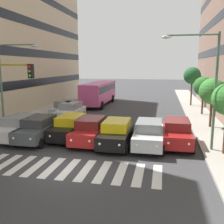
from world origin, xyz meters
TOP-DOWN VIEW (x-y plane):
  - ground_plane at (0.00, 0.00)m, footprint 180.00×180.00m
  - building_right_block_0 at (15.13, -20.02)m, footprint 10.54×23.00m
  - crosswalk_markings at (0.00, 0.00)m, footprint 9.45×2.80m
  - car_0 at (-5.61, -5.18)m, footprint 2.02×4.44m
  - car_1 at (-3.82, -4.41)m, footprint 2.02×4.44m
  - car_2 at (-1.72, -4.22)m, footprint 2.02×4.44m
  - car_3 at (0.15, -4.61)m, footprint 2.02×4.44m
  - car_4 at (1.81, -5.22)m, footprint 2.02×4.44m
  - car_5 at (3.83, -4.33)m, footprint 2.02×4.44m
  - car_6 at (5.45, -4.48)m, footprint 2.02×4.44m
  - car_row2_0 at (5.19, -12.90)m, footprint 2.02×4.44m
  - car_row2_1 at (4.13, -11.54)m, footprint 2.02×4.44m
  - bus_behind_traffic at (3.83, -21.77)m, footprint 2.78×10.50m
  - street_lamp_left at (-7.11, -4.26)m, footprint 3.32×0.28m
  - street_lamp_right at (7.10, -6.06)m, footprint 3.31×0.28m
  - street_tree_1 at (-8.63, -10.63)m, footprint 2.16×2.16m
  - street_tree_2 at (-8.77, -16.57)m, footprint 2.07×2.07m
  - street_tree_3 at (-8.23, -22.83)m, footprint 2.19×2.19m

SIDE VIEW (x-z plane):
  - ground_plane at x=0.00m, z-range 0.00..0.00m
  - crosswalk_markings at x=0.00m, z-range 0.00..0.01m
  - car_0 at x=-5.61m, z-range 0.03..1.75m
  - car_1 at x=-3.82m, z-range 0.03..1.75m
  - car_2 at x=-1.72m, z-range 0.03..1.75m
  - car_3 at x=0.15m, z-range 0.03..1.75m
  - car_4 at x=1.81m, z-range 0.03..1.75m
  - car_5 at x=3.83m, z-range 0.03..1.75m
  - car_6 at x=5.45m, z-range 0.03..1.75m
  - car_row2_0 at x=5.19m, z-range 0.03..1.75m
  - car_row2_1 at x=4.13m, z-range 0.03..1.75m
  - bus_behind_traffic at x=3.83m, z-range 0.36..3.36m
  - street_tree_2 at x=-8.77m, z-range 1.08..5.06m
  - street_tree_1 at x=-8.63m, z-range 1.09..5.17m
  - street_tree_3 at x=-8.23m, z-range 1.50..6.43m
  - street_lamp_right at x=7.10m, z-range 0.98..7.74m
  - street_lamp_left at x=-7.11m, z-range 0.99..7.99m
  - building_right_block_0 at x=15.13m, z-range 0.00..19.87m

